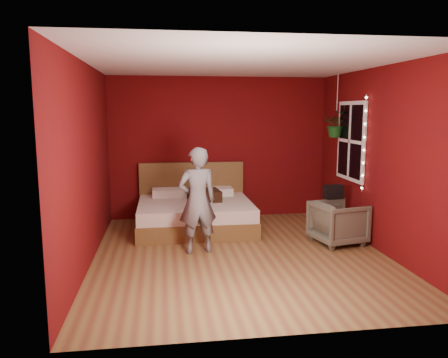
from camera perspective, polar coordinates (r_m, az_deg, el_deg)
floor at (r=6.19m, az=2.07°, el=-9.80°), size 4.50×4.50×0.00m
room_walls at (r=5.87m, az=2.17°, el=5.92°), size 4.04×4.54×2.62m
window at (r=7.33m, az=16.22°, el=4.77°), size 0.05×0.97×1.27m
fairy_lights at (r=6.84m, az=17.83°, el=4.43°), size 0.04×0.04×1.45m
bed at (r=7.46m, az=-3.84°, el=-4.36°), size 1.91×1.62×1.05m
person at (r=6.09m, az=-3.50°, el=-2.84°), size 0.60×0.45×1.49m
armchair at (r=6.81m, az=14.68°, el=-5.55°), size 0.83×0.82×0.64m
handbag at (r=6.99m, az=14.10°, el=-1.60°), size 0.30×0.17×0.21m
throw_pillow at (r=7.40m, az=-2.61°, el=-2.14°), size 0.57×0.57×0.18m
hanging_plant at (r=7.66m, az=14.45°, el=6.96°), size 0.50×0.47×1.06m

